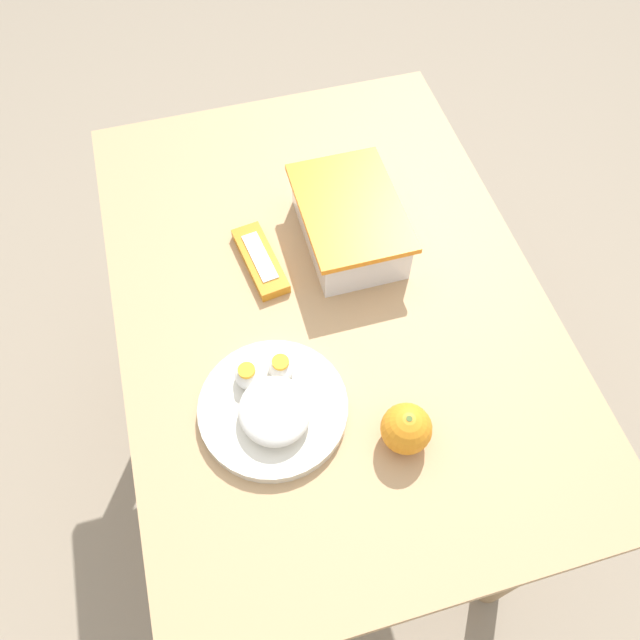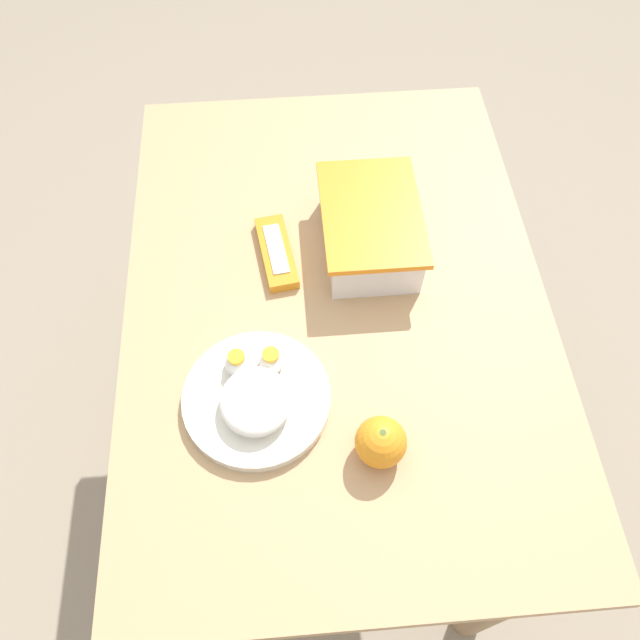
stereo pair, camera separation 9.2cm
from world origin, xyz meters
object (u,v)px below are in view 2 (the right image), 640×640
(rice_plate, at_px, (256,396))
(candy_bar, at_px, (276,252))
(orange_fruit, at_px, (381,442))
(food_container, at_px, (370,230))

(rice_plate, bearing_deg, candy_bar, 171.41)
(orange_fruit, bearing_deg, food_container, 175.39)
(food_container, relative_size, orange_fruit, 3.23)
(orange_fruit, relative_size, rice_plate, 0.33)
(rice_plate, bearing_deg, orange_fruit, 62.07)
(rice_plate, bearing_deg, food_container, 144.67)
(orange_fruit, relative_size, candy_bar, 0.47)
(food_container, distance_m, orange_fruit, 0.36)
(food_container, height_order, candy_bar, food_container)
(food_container, height_order, orange_fruit, food_container)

